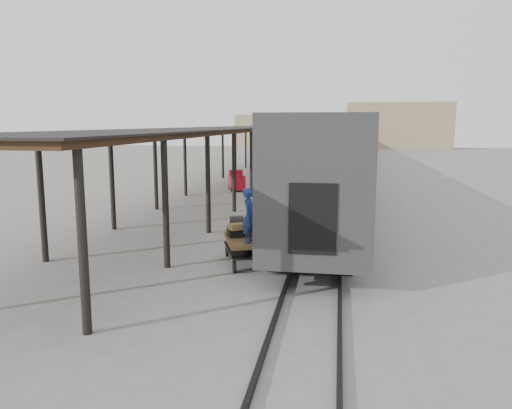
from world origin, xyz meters
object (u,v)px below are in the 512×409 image
object	(u,v)px
porter	(249,215)
pedestrian	(260,177)
luggage_tug	(237,181)
baggage_cart	(246,243)

from	to	relation	value
porter	pedestrian	size ratio (longest dim) A/B	1.06
porter	luggage_tug	bearing A→B (deg)	19.88
baggage_cart	pedestrian	distance (m)	18.52
pedestrian	porter	bearing A→B (deg)	122.25
pedestrian	baggage_cart	bearing A→B (deg)	121.84
baggage_cart	luggage_tug	world-z (taller)	luggage_tug
pedestrian	luggage_tug	bearing A→B (deg)	70.84
porter	pedestrian	world-z (taller)	porter
luggage_tug	pedestrian	world-z (taller)	pedestrian
baggage_cart	luggage_tug	xyz separation A→B (m)	(-3.80, 16.93, -0.04)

